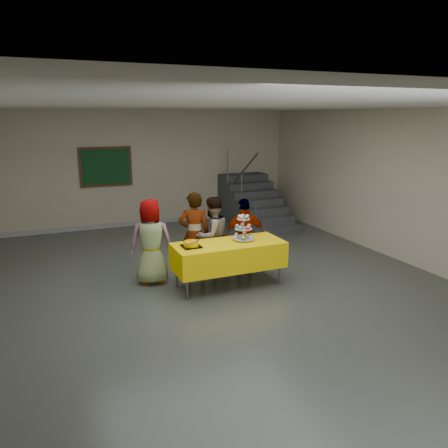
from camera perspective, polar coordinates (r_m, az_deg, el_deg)
The scene contains 10 objects.
room_shell at distance 6.94m, azimuth -1.16°, elevation 8.00°, with size 10.00×10.04×3.02m.
bake_table at distance 7.43m, azimuth 0.60°, elevation -4.04°, with size 1.88×0.78×0.77m.
cupcake_stand at distance 7.49m, azimuth 2.55°, elevation -0.74°, with size 0.38×0.38×0.44m.
bear_cake at distance 7.14m, azimuth -4.31°, elevation -2.54°, with size 0.32×0.36×0.12m.
schoolchild_a at distance 7.62m, azimuth -9.49°, elevation -2.28°, with size 0.73×0.47×1.49m, color slate.
schoolchild_b at distance 7.89m, azimuth -3.90°, elevation -1.33°, with size 0.57×0.37×1.55m, color slate.
schoolchild_c at distance 7.97m, azimuth -1.52°, elevation -1.54°, with size 0.70×0.55×1.45m, color slate.
schoolchild_d at distance 8.06m, azimuth 2.72°, elevation -1.55°, with size 0.82×0.34×1.40m, color slate.
staircase at distance 12.00m, azimuth 3.60°, elevation 2.54°, with size 1.30×2.40×2.04m.
noticeboard at distance 11.53m, azimuth -15.17°, elevation 7.22°, with size 1.30×0.05×1.00m.
Camera 1 is at (-2.55, -6.40, 2.84)m, focal length 35.00 mm.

